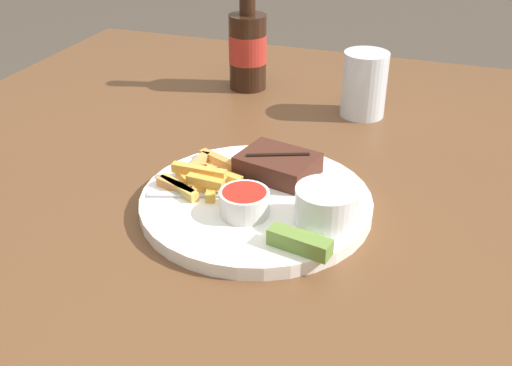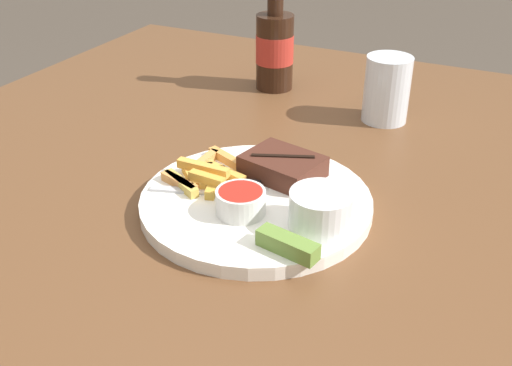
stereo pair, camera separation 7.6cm
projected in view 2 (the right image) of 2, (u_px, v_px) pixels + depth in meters
dining_table at (256, 249)px, 0.82m from camera, size 1.28×1.38×0.74m
dinner_plate at (256, 202)px, 0.78m from camera, size 0.30×0.30×0.02m
steak_portion at (283, 166)px, 0.81m from camera, size 0.12×0.10×0.03m
fries_pile at (204, 174)px, 0.81m from camera, size 0.11×0.13×0.02m
coleslaw_cup at (321, 208)px, 0.70m from camera, size 0.08×0.08×0.05m
dipping_sauce_cup at (240, 201)px, 0.73m from camera, size 0.06×0.06×0.03m
pickle_spear at (288, 245)px, 0.66m from camera, size 0.08×0.04×0.02m
fork_utensil at (196, 191)px, 0.78m from camera, size 0.13×0.05×0.00m
knife_utensil at (256, 180)px, 0.81m from camera, size 0.05×0.16×0.01m
beer_bottle at (275, 47)px, 1.12m from camera, size 0.07×0.07×0.23m
drinking_glass at (387, 89)px, 1.00m from camera, size 0.08×0.08×0.11m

